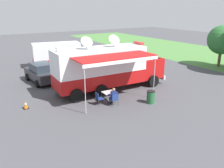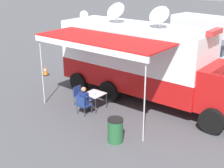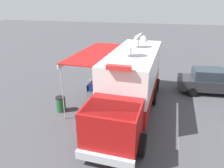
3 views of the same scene
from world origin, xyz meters
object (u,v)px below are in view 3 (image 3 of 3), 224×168
object	(u,v)px
water_bottle	(98,87)
seated_responder	(92,88)
car_far_corner	(209,81)
folding_table	(101,88)
command_truck	(131,81)
trash_bin	(61,104)
folding_chair_at_table	(90,89)
folding_chair_beside_table	(103,86)
traffic_cone	(139,72)

from	to	relation	value
water_bottle	seated_responder	world-z (taller)	seated_responder
car_far_corner	folding_table	bearing A→B (deg)	20.05
command_truck	trash_bin	xyz separation A→B (m)	(4.02, 1.05, -1.49)
folding_table	folding_chair_at_table	bearing A→B (deg)	-1.20
command_truck	folding_table	size ratio (longest dim) A/B	11.52
folding_table	folding_chair_at_table	world-z (taller)	folding_chair_at_table
water_bottle	folding_chair_at_table	bearing A→B (deg)	-14.61
folding_chair_at_table	seated_responder	xyz separation A→B (m)	(-0.19, 0.01, 0.14)
command_truck	folding_table	world-z (taller)	command_truck
water_bottle	car_far_corner	bearing A→B (deg)	-159.35
folding_chair_beside_table	trash_bin	xyz separation A→B (m)	(1.71, 3.25, -0.06)
folding_chair_at_table	folding_chair_beside_table	bearing A→B (deg)	-131.14
folding_table	folding_chair_beside_table	bearing A→B (deg)	-85.15
folding_chair_at_table	folding_chair_beside_table	size ratio (longest dim) A/B	1.00
car_far_corner	folding_chair_at_table	bearing A→B (deg)	18.09
folding_chair_at_table	trash_bin	bearing A→B (deg)	67.94
trash_bin	car_far_corner	bearing A→B (deg)	-150.80
folding_table	trash_bin	world-z (taller)	trash_bin
folding_chair_at_table	seated_responder	world-z (taller)	seated_responder
water_bottle	trash_bin	xyz separation A→B (m)	(1.61, 2.25, -0.38)
water_bottle	seated_responder	size ratio (longest dim) A/B	0.18
seated_responder	car_far_corner	distance (m)	8.30
folding_table	seated_responder	xyz separation A→B (m)	(0.61, -0.01, -0.02)
command_truck	car_far_corner	world-z (taller)	command_truck
traffic_cone	car_far_corner	size ratio (longest dim) A/B	0.13
water_bottle	folding_chair_beside_table	xyz separation A→B (m)	(-0.09, -1.00, -0.32)
command_truck	folding_table	xyz separation A→B (m)	(2.24, -1.35, -1.27)
trash_bin	seated_responder	bearing A→B (deg)	-115.87
trash_bin	folding_table	bearing A→B (deg)	-126.55
water_bottle	command_truck	bearing A→B (deg)	153.36
car_far_corner	seated_responder	bearing A→B (deg)	18.55
folding_table	car_far_corner	xyz separation A→B (m)	(-7.25, -2.65, 0.21)
command_truck	water_bottle	size ratio (longest dim) A/B	42.77
seated_responder	folding_table	bearing A→B (deg)	179.15
command_truck	trash_bin	world-z (taller)	command_truck
seated_responder	trash_bin	bearing A→B (deg)	64.13
folding_table	seated_responder	bearing A→B (deg)	-0.85
water_bottle	folding_chair_at_table	xyz separation A→B (m)	(0.63, -0.17, -0.32)
command_truck	seated_responder	xyz separation A→B (m)	(2.85, -1.36, -1.30)
folding_chair_at_table	trash_bin	xyz separation A→B (m)	(0.98, 2.42, -0.06)
traffic_cone	car_far_corner	distance (m)	5.98
water_bottle	traffic_cone	size ratio (longest dim) A/B	0.39
folding_chair_beside_table	traffic_cone	distance (m)	4.89
command_truck	trash_bin	bearing A→B (deg)	14.59
command_truck	folding_chair_at_table	xyz separation A→B (m)	(3.04, -1.37, -1.43)
trash_bin	folding_chair_beside_table	bearing A→B (deg)	-117.71
folding_table	seated_responder	world-z (taller)	seated_responder
folding_chair_beside_table	command_truck	bearing A→B (deg)	136.35
command_truck	car_far_corner	distance (m)	6.50
folding_table	folding_chair_at_table	xyz separation A→B (m)	(0.80, -0.02, -0.16)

